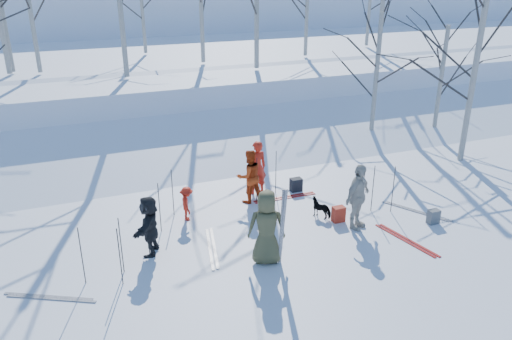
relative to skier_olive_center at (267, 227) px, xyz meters
name	(u,v)px	position (x,y,z in m)	size (l,w,h in m)	color
ground	(278,240)	(0.65, 0.78, -0.88)	(120.00, 120.00, 0.00)	white
snow_ramp	(201,146)	(0.65, 7.78, -0.73)	(70.00, 9.50, 1.40)	white
snow_plateau	(149,73)	(0.65, 17.78, 0.12)	(70.00, 18.00, 2.20)	white
far_hill	(104,19)	(0.65, 38.78, 1.12)	(90.00, 30.00, 6.00)	white
skier_olive_center	(267,227)	(0.00, 0.00, 0.00)	(0.86, 0.56, 1.76)	#46452A
skier_red_north	(257,168)	(1.18, 3.54, -0.06)	(0.60, 0.39, 1.64)	red
skier_redor_behind	(249,176)	(0.77, 3.10, -0.10)	(0.76, 0.59, 1.56)	#BB360E
skier_red_seated	(187,204)	(-1.16, 2.66, -0.41)	(0.61, 0.35, 0.94)	red
skier_cream_east	(358,197)	(2.77, 0.63, -0.01)	(1.02, 0.42, 1.74)	beige
skier_grey_west	(149,225)	(-2.37, 1.35, -0.16)	(1.35, 0.43, 1.45)	black
dog	(322,208)	(2.24, 1.50, -0.62)	(0.28, 0.62, 0.52)	black
upright_ski_left	(282,227)	(0.26, -0.23, 0.07)	(0.07, 0.02, 1.90)	silver
upright_ski_right	(283,227)	(0.29, -0.23, 0.07)	(0.07, 0.02, 1.90)	silver
ski_pair_a	(285,197)	(1.82, 2.93, -0.87)	(1.90, 0.25, 0.02)	#AB1E18
ski_pair_b	(212,248)	(-1.00, 1.01, -0.87)	(0.60, 1.90, 0.02)	silver
ski_pair_c	(417,211)	(4.83, 0.77, -0.87)	(1.10, 1.76, 0.02)	silver
ski_pair_d	(406,240)	(3.58, -0.41, -0.87)	(0.56, 1.90, 0.02)	#AB1E18
ski_pair_e	(50,298)	(-4.65, 0.37, -0.87)	(1.77, 1.07, 0.02)	silver
ski_pole_a	(160,208)	(-1.95, 2.28, -0.21)	(0.02, 0.02, 1.34)	black
ski_pole_b	(148,230)	(-2.44, 1.25, -0.21)	(0.02, 0.02, 1.34)	black
ski_pole_c	(120,257)	(-3.19, 0.32, -0.21)	(0.02, 0.02, 1.34)	black
ski_pole_d	(82,256)	(-3.92, 0.65, -0.21)	(0.02, 0.02, 1.34)	black
ski_pole_e	(173,193)	(-1.45, 3.05, -0.21)	(0.02, 0.02, 1.34)	black
ski_pole_f	(276,172)	(1.70, 3.33, -0.21)	(0.02, 0.02, 1.34)	black
ski_pole_g	(257,180)	(0.97, 3.01, -0.21)	(0.02, 0.02, 1.34)	black
ski_pole_h	(121,246)	(-3.10, 0.77, -0.21)	(0.02, 0.02, 1.34)	black
ski_pole_i	(393,189)	(4.16, 1.04, -0.21)	(0.02, 0.02, 1.34)	black
ski_pole_j	(373,189)	(3.69, 1.29, -0.21)	(0.02, 0.02, 1.34)	black
backpack_red	(338,214)	(2.52, 1.09, -0.67)	(0.32, 0.22, 0.42)	#B02C1B
backpack_grey	(433,217)	(4.79, 0.07, -0.69)	(0.30, 0.20, 0.38)	#525659
backpack_dark	(296,185)	(2.34, 3.26, -0.68)	(0.34, 0.24, 0.40)	black
birch_plateau_e	(307,5)	(7.66, 13.30, 3.70)	(3.94, 3.94, 4.77)	silver
birch_plateau_i	(29,2)	(-4.53, 13.60, 4.10)	(4.50, 4.50, 5.57)	silver
birch_plateau_k	(142,5)	(0.46, 17.02, 3.66)	(3.88, 3.88, 4.69)	silver
birch_edge_b	(474,73)	(8.82, 3.47, 2.15)	(4.84, 4.84, 6.06)	silver
birch_edge_c	(441,82)	(9.83, 6.06, 1.26)	(3.59, 3.59, 4.27)	silver
birch_edge_e	(376,79)	(7.08, 6.40, 1.51)	(3.96, 3.96, 4.79)	silver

